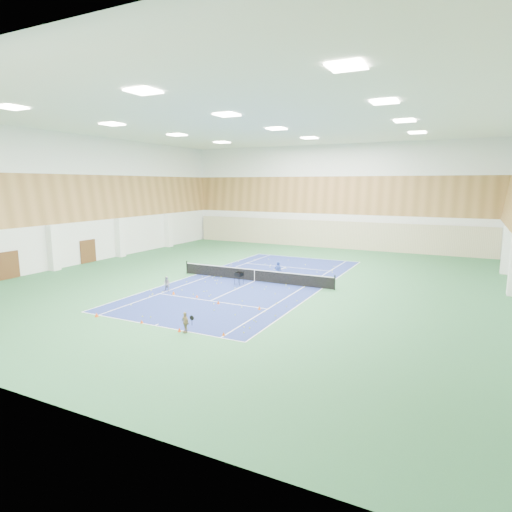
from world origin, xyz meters
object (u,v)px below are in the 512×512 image
at_px(coach, 278,272).
at_px(ball_cart, 239,278).
at_px(child_court, 167,284).
at_px(child_apron, 185,322).
at_px(tennis_net, 255,274).

relative_size(coach, ball_cart, 1.67).
relative_size(child_court, child_apron, 0.97).
bearing_deg(ball_cart, child_court, -122.89).
bearing_deg(child_court, coach, 40.19).
bearing_deg(child_court, tennis_net, 47.18).
bearing_deg(coach, ball_cart, 40.86).
bearing_deg(child_apron, tennis_net, 124.67).
relative_size(child_apron, ball_cart, 1.12).
bearing_deg(ball_cart, coach, 52.65).
bearing_deg(coach, child_court, 43.68).
xyz_separation_m(child_apron, ball_cart, (-2.62, 10.46, -0.06)).
bearing_deg(child_court, ball_cart, 41.83).
xyz_separation_m(tennis_net, child_court, (-4.15, -5.55, -0.03)).
bearing_deg(coach, tennis_net, 16.45).
distance_m(child_apron, ball_cart, 10.79).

